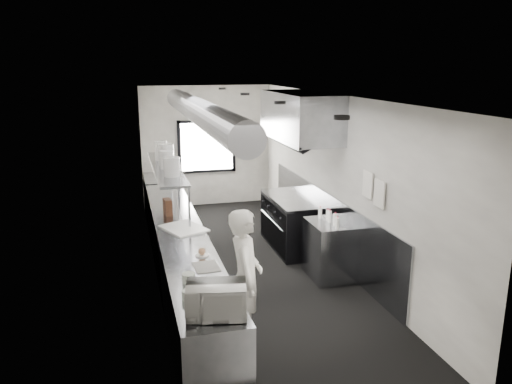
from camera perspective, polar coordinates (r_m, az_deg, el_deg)
floor at (r=8.47m, az=-0.86°, el=-8.46°), size 3.00×8.00×0.01m
ceiling at (r=7.82m, az=-0.94°, el=10.80°), size 3.00×8.00×0.01m
wall_back at (r=11.88m, az=-5.60°, el=5.16°), size 3.00×0.02×2.80m
wall_front at (r=4.46m, az=11.90°, el=-10.96°), size 3.00×0.02×2.80m
wall_left at (r=7.82m, az=-11.62°, el=0.11°), size 0.02×8.00×2.80m
wall_right at (r=8.51m, az=8.95°, el=1.39°), size 0.02×8.00×2.80m
wall_cladding at (r=8.99m, az=7.86°, el=-3.49°), size 0.03×5.50×1.10m
hvac_duct at (r=8.10m, az=-6.50°, el=9.06°), size 0.40×6.40×0.40m
service_window at (r=11.85m, az=-5.57°, el=5.14°), size 1.36×0.05×1.25m
exhaust_hood at (r=8.84m, az=4.95°, el=8.50°), size 0.81×2.20×0.88m
prep_counter at (r=7.66m, az=-8.39°, el=-7.53°), size 0.70×6.00×0.90m
pass_shelf at (r=8.78m, az=-10.07°, el=2.64°), size 0.45×3.00×0.68m
range at (r=9.22m, az=4.35°, el=-3.46°), size 0.88×1.60×0.94m
bottle_station at (r=8.04m, az=8.40°, el=-6.46°), size 0.65×0.80×0.90m
far_work_table at (r=11.17m, az=-10.63°, el=-0.60°), size 0.70×1.20×0.90m
notice_sheet_a at (r=7.40m, az=12.51°, el=0.85°), size 0.02×0.28×0.38m
notice_sheet_b at (r=7.11m, az=13.77°, el=-0.18°), size 0.02×0.28×0.38m
line_cook at (r=5.99m, az=-1.21°, el=-9.70°), size 0.52×0.68×1.68m
microwave at (r=5.01m, az=-4.54°, el=-12.07°), size 0.61×0.51×0.32m
deli_tub_a at (r=5.39m, az=-7.66°, el=-11.45°), size 0.16×0.16×0.10m
deli_tub_b at (r=5.78m, az=-7.62°, el=-9.60°), size 0.17×0.17×0.10m
newspaper at (r=6.17m, az=-5.65°, el=-8.40°), size 0.31×0.38×0.01m
small_plate at (r=6.52m, az=-6.11°, el=-7.13°), size 0.21×0.21×0.01m
pastry at (r=6.50m, az=-6.13°, el=-6.69°), size 0.09×0.09×0.09m
cutting_board at (r=7.57m, az=-8.18°, el=-4.07°), size 0.73×0.82×0.02m
knife_block at (r=8.27m, az=-9.95°, el=-1.68°), size 0.14×0.25×0.26m
plate_stack_a at (r=7.97m, az=-9.50°, el=2.83°), size 0.32×0.32×0.30m
plate_stack_b at (r=8.58m, az=-10.05°, el=3.62°), size 0.24×0.24×0.30m
plate_stack_c at (r=8.84m, az=-10.11°, el=4.18°), size 0.34×0.34×0.37m
plate_stack_d at (r=9.35m, az=-10.68°, el=4.61°), size 0.25×0.25×0.34m
squeeze_bottle_a at (r=7.56m, az=9.17°, el=-3.53°), size 0.07×0.07×0.18m
squeeze_bottle_b at (r=7.72m, az=8.94°, el=-3.11°), size 0.08×0.08×0.19m
squeeze_bottle_c at (r=7.86m, az=8.33°, el=-2.78°), size 0.08×0.08×0.18m
squeeze_bottle_d at (r=7.97m, az=8.11°, el=-2.58°), size 0.06×0.06×0.17m
squeeze_bottle_e at (r=8.05m, az=7.26°, el=-2.32°), size 0.07×0.07×0.18m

